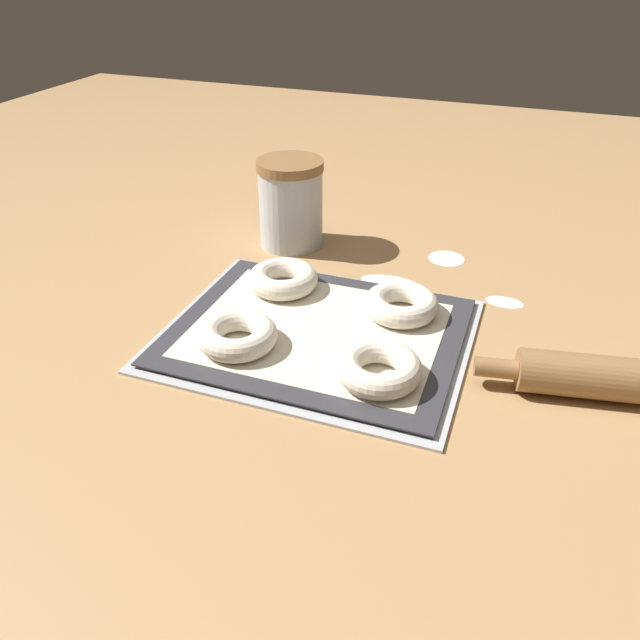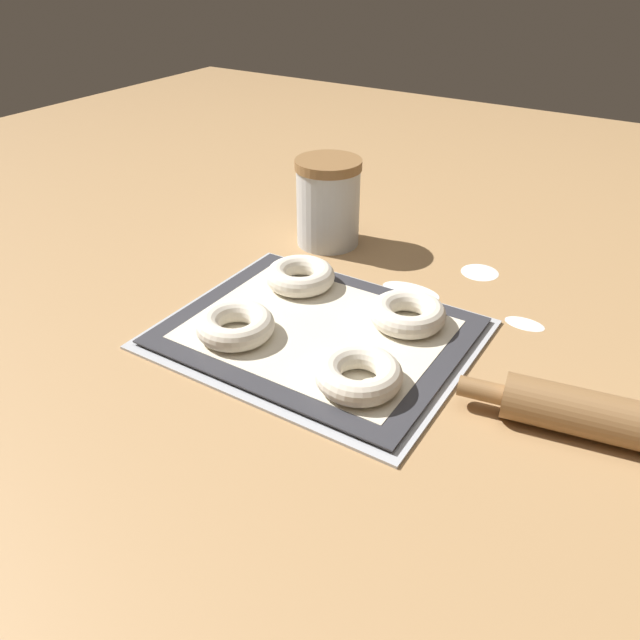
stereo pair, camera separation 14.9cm
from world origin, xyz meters
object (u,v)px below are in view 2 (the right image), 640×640
Objects in this scene: bagel_back_right at (408,314)px; baking_tray at (320,334)px; flour_canister at (328,202)px; bagel_back_left at (300,276)px; bagel_front_right at (359,374)px; bagel_front_left at (235,325)px.

baking_tray is at bearing -139.86° from bagel_back_right.
bagel_back_left is at bearing -71.77° from flour_canister.
bagel_front_right is at bearing -36.94° from baking_tray.
bagel_front_right is at bearing -86.09° from bagel_back_right.
bagel_back_left and bagel_back_right have the same top height.
bagel_front_right is at bearing -40.63° from bagel_back_left.
bagel_front_right and bagel_back_left have the same top height.
bagel_front_left is 1.00× the size of bagel_back_left.
bagel_back_right is at bearing 93.91° from bagel_front_right.
bagel_front_right is 0.42m from flour_canister.
bagel_back_left is at bearing 139.37° from bagel_front_right.
bagel_front_left is at bearing -140.55° from bagel_back_right.
baking_tray is 3.88× the size of bagel_front_right.
bagel_back_left reaches higher than baking_tray.
bagel_back_right is (0.09, 0.08, 0.02)m from baking_tray.
bagel_back_left is at bearing 135.69° from baking_tray.
bagel_back_right reaches higher than baking_tray.
bagel_back_left is 0.19m from flour_canister.
baking_tray is 0.12m from bagel_back_right.
bagel_back_right is at bearing -37.34° from flour_canister.
bagel_back_left is (-0.09, 0.09, 0.02)m from baking_tray.
baking_tray is 3.88× the size of bagel_back_right.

